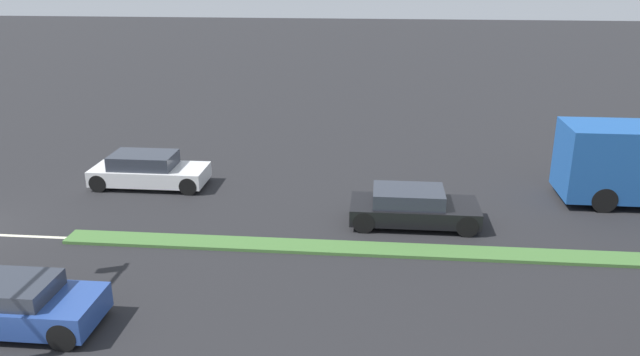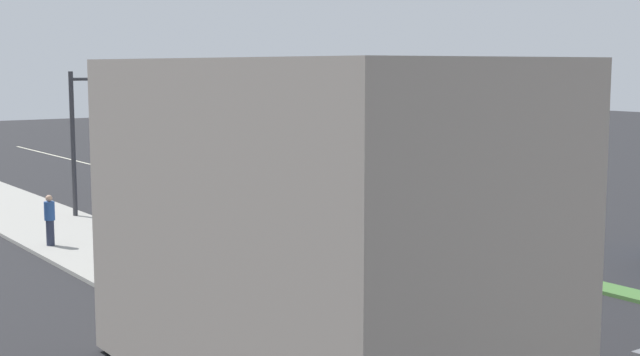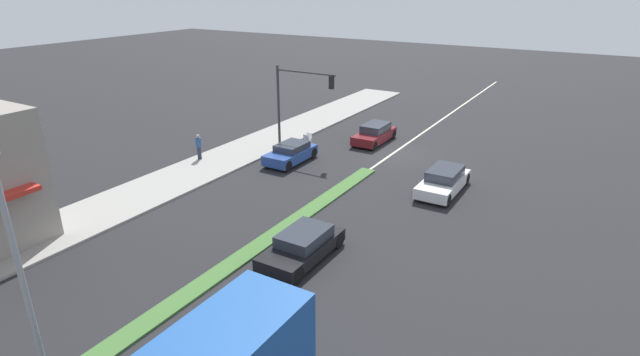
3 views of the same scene
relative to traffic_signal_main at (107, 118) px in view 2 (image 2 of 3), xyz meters
The scene contains 11 objects.
ground_plane 16.77m from the traffic_signal_main, 112.06° to the left, with size 160.00×160.00×0.00m, color #232326.
sidewalk_right 16.34m from the traffic_signal_main, 79.57° to the left, with size 4.00×73.00×0.12m, color #9E9B93.
lane_marking_center 7.81m from the traffic_signal_main, 154.79° to the right, with size 0.16×60.00×0.01m, color beige.
building_corner_store 21.13m from the traffic_signal_main, 77.70° to the left, with size 5.37×9.05×5.95m.
traffic_signal_main is the anchor object (origin of this frame).
pedestrian 7.25m from the traffic_signal_main, 51.42° to the left, with size 0.34×0.34×1.66m.
warning_aframe_sign 3.70m from the traffic_signal_main, 95.75° to the right, with size 0.45×0.53×0.84m.
suv_black 15.03m from the traffic_signal_main, 124.59° to the left, with size 1.92×4.24×1.24m.
coupe_blue 4.20m from the traffic_signal_main, 115.51° to the left, with size 1.82×3.87×1.24m.
van_white 11.76m from the traffic_signal_main, behind, with size 1.86×4.41×1.32m.
sedan_maroon 6.70m from the traffic_signal_main, 132.09° to the right, with size 1.78×4.17×1.35m.
Camera 2 is at (19.56, 36.42, 5.95)m, focal length 50.00 mm.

